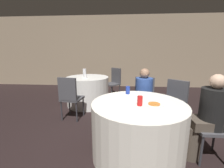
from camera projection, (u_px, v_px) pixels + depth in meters
ground_plane at (127, 157)px, 2.05m from camera, size 16.00×16.00×0.00m
wall_back at (126, 52)px, 6.00m from camera, size 16.00×0.06×2.80m
table_near at (138, 129)px, 2.04m from camera, size 1.24×1.24×0.76m
table_far at (88, 91)px, 4.03m from camera, size 1.12×1.12×0.76m
chair_near_northeast at (174, 101)px, 2.68m from camera, size 0.57×0.57×0.92m
chair_near_north at (144, 96)px, 2.98m from camera, size 0.47×0.47×0.92m
chair_near_east at (219, 120)px, 1.92m from camera, size 0.41×0.40×0.92m
chair_far_northeast at (114, 80)px, 4.64m from camera, size 0.57×0.57×0.92m
chair_far_south at (70, 95)px, 3.07m from camera, size 0.45×0.46×0.92m
person_black_shirt at (206, 118)px, 1.93m from camera, size 0.50×0.33×1.15m
person_blue_shirt at (143, 98)px, 2.81m from camera, size 0.36×0.50×1.11m
pizza_plate_near at (154, 104)px, 1.89m from camera, size 0.24×0.24×0.02m
soda_can_blue at (128, 90)px, 2.37m from camera, size 0.07×0.07×0.12m
soda_can_red at (140, 101)px, 1.86m from camera, size 0.07×0.07×0.12m
bottle_far at (85, 73)px, 3.99m from camera, size 0.09×0.09×0.21m
cup_far at (85, 76)px, 3.76m from camera, size 0.09×0.09×0.10m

